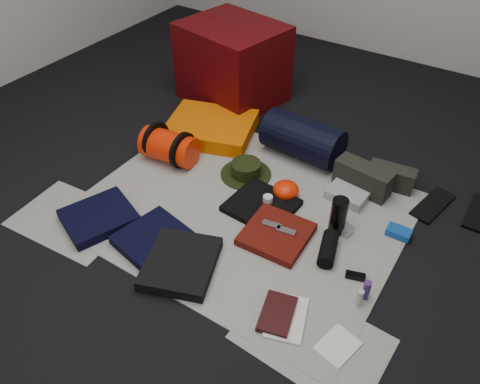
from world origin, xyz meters
The scene contains 37 objects.
floor centered at (0.00, 0.00, -0.01)m, with size 4.50×4.50×0.02m, color black.
newspaper_mat centered at (0.00, 0.00, 0.00)m, with size 1.60×1.30×0.01m, color #B6B3A8.
newspaper_sheet_front_left centered at (-0.70, -0.55, 0.00)m, with size 0.58×0.40×0.00m, color #B6B3A8.
newspaper_sheet_front_right centered at (0.65, -0.50, 0.00)m, with size 0.58×0.40×0.00m, color #B6B3A8.
red_cabinet centered at (-0.70, 0.96, 0.27)m, with size 0.64×0.53×0.53m, color #500508.
sleeping_pad centered at (-0.55, 0.48, 0.05)m, with size 0.53×0.43×0.10m, color #EB6402.
stuff_sack centered at (-0.60, 0.13, 0.10)m, with size 0.19×0.19×0.32m, color red.
sack_strap_left centered at (-0.70, 0.13, 0.11)m, with size 0.22×0.22×0.03m, color black.
sack_strap_right centered at (-0.50, 0.13, 0.11)m, with size 0.22×0.22×0.03m, color black.
navy_duffel centered at (0.04, 0.59, 0.13)m, with size 0.24×0.24×0.47m, color black.
boonie_brim centered at (-0.14, 0.25, 0.01)m, with size 0.29×0.29×0.01m, color black.
boonie_crown centered at (-0.14, 0.25, 0.05)m, with size 0.17×0.17×0.07m, color black.
hiking_boot_left centered at (0.46, 0.49, 0.08)m, with size 0.31×0.12×0.15m, color #28261F.
hiking_boot_right centered at (0.58, 0.60, 0.07)m, with size 0.25×0.09×0.13m, color #28261F.
flip_flop_left centered at (0.83, 0.57, 0.01)m, with size 0.11×0.30×0.02m, color black.
flip_flop_right centered at (1.05, 0.64, 0.01)m, with size 0.11×0.30×0.02m, color black.
trousers_navy_a centered at (-0.57, -0.48, 0.03)m, with size 0.29×0.34×0.05m, color black.
trousers_navy_b centered at (-0.24, -0.44, 0.03)m, with size 0.27×0.31×0.05m, color black.
trousers_charcoal centered at (-0.02, -0.49, 0.03)m, with size 0.31×0.35×0.06m, color black.
black_tshirt centered at (0.08, 0.05, 0.02)m, with size 0.33×0.31×0.03m, color black.
red_shirt centered at (0.25, -0.09, 0.03)m, with size 0.30×0.30×0.04m, color #551009.
orange_stuff_sack centered at (0.14, 0.21, 0.05)m, with size 0.14×0.14×0.09m, color red.
first_aid_pouch centered at (0.43, 0.38, 0.03)m, with size 0.21×0.16×0.05m, color #919992.
water_bottle centered at (0.48, 0.11, 0.11)m, with size 0.08×0.08×0.20m, color black.
speaker centered at (0.51, -0.05, 0.04)m, with size 0.08×0.08×0.20m, color black.
compact_camera centered at (0.50, 0.13, 0.03)m, with size 0.11×0.06×0.04m, color #BABABF.
cyan_case centered at (0.75, 0.25, 0.02)m, with size 0.12×0.07×0.04m, color #0F4292.
toiletry_purple centered at (0.75, -0.19, 0.06)m, with size 0.03×0.03×0.10m, color #43226F.
toiletry_clear centered at (0.74, -0.24, 0.05)m, with size 0.03×0.03×0.09m, color #A9ADA8.
paperback_book centered at (0.48, -0.48, 0.02)m, with size 0.13×0.20×0.03m, color black.
map_booklet centered at (0.52, -0.47, 0.01)m, with size 0.16×0.23×0.01m, color silver.
map_printout centered at (0.75, -0.48, 0.01)m, with size 0.13×0.16×0.01m, color silver.
sunglasses centered at (0.67, -0.11, 0.02)m, with size 0.09×0.04×0.02m, color black.
key_cluster centered at (-0.66, -0.49, 0.01)m, with size 0.08×0.08×0.01m, color #BABABF.
tape_roll centered at (0.10, 0.08, 0.06)m, with size 0.05×0.05×0.04m, color beige.
energy_bar_a centered at (0.21, -0.07, 0.05)m, with size 0.10×0.04×0.01m, color #BABABF.
energy_bar_b centered at (0.29, -0.07, 0.05)m, with size 0.10×0.04×0.01m, color #BABABF.
Camera 1 is at (0.97, -1.53, 1.68)m, focal length 35.00 mm.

